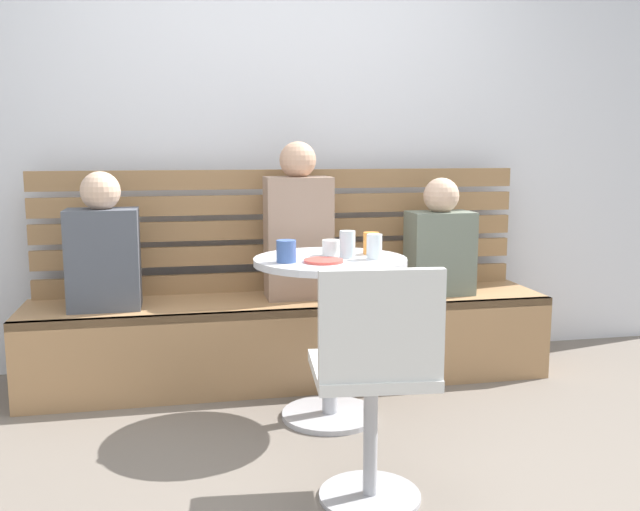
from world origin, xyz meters
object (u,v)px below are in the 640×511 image
(person_adult, at_px, (298,228))
(booth_bench, at_px, (291,339))
(white_chair, at_px, (375,377))
(person_child_left, at_px, (440,243))
(plate_small, at_px, (323,261))
(cafe_table, at_px, (330,307))
(cup_mug_blue, at_px, (286,251))
(cup_tumbler_orange, at_px, (371,243))
(person_child_middle, at_px, (103,249))
(cup_water_clear, at_px, (374,247))
(cup_glass_tall, at_px, (347,244))
(cup_ceramic_white, at_px, (331,248))

(person_adult, bearing_deg, booth_bench, -144.56)
(white_chair, relative_size, person_child_left, 1.36)
(plate_small, bearing_deg, person_adult, 89.15)
(cafe_table, xyz_separation_m, cup_mug_blue, (-0.21, -0.08, 0.27))
(person_adult, distance_m, cup_tumbler_orange, 0.57)
(person_adult, relative_size, cup_tumbler_orange, 8.13)
(white_chair, bearing_deg, person_child_middle, 126.65)
(white_chair, relative_size, plate_small, 5.00)
(booth_bench, distance_m, plate_small, 0.84)
(white_chair, relative_size, cup_water_clear, 7.73)
(cafe_table, xyz_separation_m, person_child_middle, (-1.02, 0.52, 0.22))
(cafe_table, relative_size, cup_glass_tall, 6.17)
(person_child_middle, xyz_separation_m, cup_water_clear, (1.20, -0.59, 0.06))
(cup_ceramic_white, bearing_deg, cafe_table, -104.99)
(person_adult, height_order, cup_ceramic_white, person_adult)
(cup_glass_tall, bearing_deg, cafe_table, 171.79)
(person_child_middle, distance_m, cup_glass_tall, 1.21)
(cafe_table, bearing_deg, person_child_middle, 153.08)
(cafe_table, height_order, cup_water_clear, cup_water_clear)
(cup_water_clear, distance_m, plate_small, 0.24)
(cafe_table, height_order, person_child_middle, person_child_middle)
(cup_water_clear, distance_m, cup_tumbler_orange, 0.14)
(cafe_table, relative_size, white_chair, 0.87)
(person_adult, relative_size, plate_small, 4.78)
(cup_mug_blue, bearing_deg, cup_tumbler_orange, 20.00)
(person_child_left, relative_size, plate_small, 3.67)
(cup_tumbler_orange, xyz_separation_m, cup_ceramic_white, (-0.19, 0.00, -0.02))
(person_child_middle, relative_size, cup_glass_tall, 5.59)
(cup_glass_tall, height_order, cup_tumbler_orange, cup_glass_tall)
(person_child_middle, bearing_deg, cup_glass_tall, -25.76)
(booth_bench, xyz_separation_m, cafe_table, (0.09, -0.55, 0.30))
(cup_tumbler_orange, bearing_deg, cup_mug_blue, -160.00)
(booth_bench, height_order, cup_glass_tall, cup_glass_tall)
(white_chair, relative_size, person_child_middle, 1.27)
(cup_water_clear, height_order, cup_tumbler_orange, cup_water_clear)
(cafe_table, bearing_deg, booth_bench, 99.05)
(person_child_middle, relative_size, cup_tumbler_orange, 6.70)
(person_adult, relative_size, cup_ceramic_white, 10.17)
(cup_mug_blue, xyz_separation_m, cup_water_clear, (0.39, 0.01, 0.01))
(cup_ceramic_white, bearing_deg, person_child_left, 32.92)
(plate_small, bearing_deg, cup_ceramic_white, 68.16)
(white_chair, height_order, cup_water_clear, same)
(person_adult, bearing_deg, cup_mug_blue, -104.01)
(cup_ceramic_white, bearing_deg, cup_mug_blue, -146.38)
(person_adult, bearing_deg, cup_glass_tall, -78.66)
(booth_bench, xyz_separation_m, cup_water_clear, (0.27, -0.62, 0.57))
(cafe_table, height_order, cup_ceramic_white, cup_ceramic_white)
(cafe_table, bearing_deg, white_chair, -91.87)
(white_chair, height_order, cup_tumbler_orange, white_chair)
(person_adult, xyz_separation_m, person_child_left, (0.76, -0.06, -0.09))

